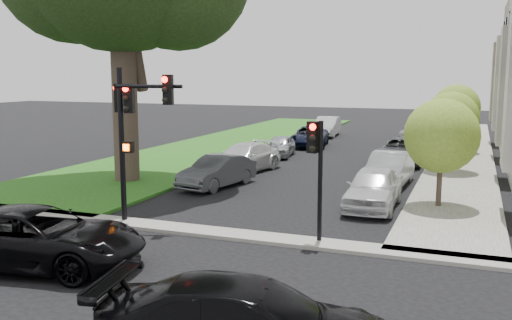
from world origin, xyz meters
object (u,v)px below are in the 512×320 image
(small_tree_c, at_px, (456,108))
(car_parked_7, at_px, (280,146))
(traffic_signal_main, at_px, (132,117))
(car_parked_0, at_px, (373,188))
(car_cross_near, at_px, (36,238))
(traffic_signal_secondary, at_px, (316,159))
(small_tree_b, at_px, (451,119))
(car_parked_5, at_px, (217,172))
(car_parked_8, at_px, (310,137))
(car_parked_4, at_px, (421,130))
(car_parked_6, at_px, (244,158))
(car_parked_1, at_px, (389,169))
(car_parked_9, at_px, (327,126))
(car_parked_2, at_px, (402,151))
(small_tree_a, at_px, (442,136))

(small_tree_c, bearing_deg, car_parked_7, -152.04)
(small_tree_c, height_order, traffic_signal_main, traffic_signal_main)
(car_parked_0, bearing_deg, car_cross_near, -127.18)
(traffic_signal_secondary, relative_size, car_parked_0, 0.81)
(small_tree_b, xyz_separation_m, traffic_signal_secondary, (-3.20, -14.36, -0.19))
(traffic_signal_secondary, bearing_deg, car_parked_0, 80.78)
(small_tree_c, distance_m, car_parked_5, 18.30)
(car_parked_0, distance_m, car_parked_8, 18.47)
(small_tree_b, height_order, car_cross_near, small_tree_b)
(car_parked_4, bearing_deg, car_parked_0, -82.46)
(traffic_signal_secondary, bearing_deg, car_parked_6, 121.85)
(small_tree_c, bearing_deg, small_tree_b, -90.00)
(car_parked_5, xyz_separation_m, car_parked_8, (-0.01, 15.47, -0.02))
(car_cross_near, bearing_deg, car_parked_6, -9.09)
(car_parked_5, relative_size, car_parked_7, 1.14)
(traffic_signal_main, distance_m, car_parked_5, 7.34)
(car_parked_1, bearing_deg, small_tree_b, 64.51)
(car_parked_9, bearing_deg, car_parked_6, -94.03)
(car_cross_near, height_order, car_parked_2, car_cross_near)
(car_cross_near, xyz_separation_m, car_parked_1, (7.15, 14.54, -0.03))
(traffic_signal_main, bearing_deg, small_tree_c, 66.61)
(car_cross_near, height_order, car_parked_9, car_cross_near)
(small_tree_b, bearing_deg, car_parked_0, -104.48)
(car_parked_5, relative_size, car_parked_6, 0.86)
(car_parked_9, bearing_deg, traffic_signal_secondary, -81.04)
(traffic_signal_secondary, xyz_separation_m, car_parked_9, (-6.89, 29.15, -1.82))
(car_parked_2, distance_m, car_parked_8, 8.92)
(car_parked_0, bearing_deg, car_parked_4, 89.53)
(small_tree_c, bearing_deg, traffic_signal_secondary, -98.22)
(small_tree_b, bearing_deg, car_parked_4, 100.65)
(small_tree_c, bearing_deg, car_parked_2, -115.58)
(car_parked_9, bearing_deg, car_parked_7, -93.99)
(traffic_signal_secondary, bearing_deg, car_parked_1, 85.37)
(car_cross_near, distance_m, car_parked_9, 33.85)
(small_tree_c, bearing_deg, small_tree_a, -90.00)
(car_parked_0, bearing_deg, traffic_signal_secondary, -100.48)
(car_parked_0, height_order, car_parked_9, car_parked_9)
(small_tree_a, xyz_separation_m, car_parked_9, (-10.09, 23.10, -2.00))
(car_cross_near, height_order, car_parked_4, car_parked_4)
(car_parked_2, height_order, car_parked_6, car_parked_6)
(small_tree_a, relative_size, car_parked_6, 0.82)
(small_tree_b, height_order, car_parked_2, small_tree_b)
(car_parked_9, bearing_deg, car_cross_near, -93.43)
(small_tree_a, distance_m, small_tree_c, 16.14)
(car_parked_1, xyz_separation_m, car_parked_6, (-7.59, 1.08, -0.03))
(small_tree_b, xyz_separation_m, car_parked_9, (-10.09, 14.79, -2.01))
(small_tree_b, xyz_separation_m, car_cross_near, (-9.56, -19.05, -1.99))
(car_parked_2, height_order, car_parked_5, car_parked_2)
(car_parked_5, distance_m, car_parked_7, 10.12)
(small_tree_a, distance_m, traffic_signal_main, 11.35)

